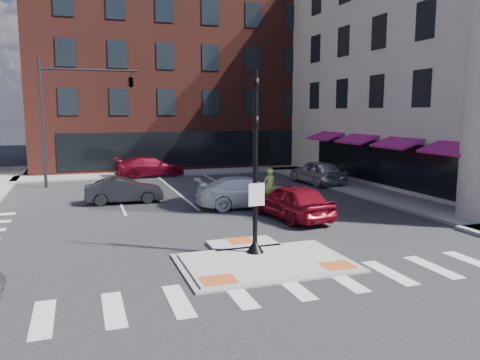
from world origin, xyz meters
name	(u,v)px	position (x,y,z in m)	size (l,w,h in m)	color
ground	(259,259)	(0.00, 0.00, 0.00)	(120.00, 120.00, 0.00)	#28282B
refuge_island	(262,260)	(0.00, -0.26, 0.05)	(5.40, 4.65, 0.13)	gray
sidewalk_e	(366,191)	(10.80, 10.00, 0.07)	(3.00, 24.00, 0.15)	gray
sidewalk_n	(193,172)	(3.00, 22.00, 0.07)	(26.00, 3.00, 0.15)	gray
building_n	(168,80)	(3.00, 31.99, 7.80)	(24.40, 18.40, 15.50)	#521F19
building_far_left	(88,110)	(-4.00, 52.00, 5.00)	(10.00, 12.00, 10.00)	slate
building_far_right	(182,103)	(9.00, 54.00, 6.00)	(12.00, 12.00, 12.00)	brown
signal_pole	(255,186)	(0.00, 0.40, 2.36)	(0.60, 0.60, 5.98)	black
mast_arm_signal	(108,89)	(-3.47, 18.00, 6.21)	(6.10, 2.24, 8.00)	black
red_sedan	(291,201)	(3.50, 5.00, 0.80)	(1.89, 4.69, 1.60)	maroon
white_pickup	(248,192)	(2.53, 8.11, 0.76)	(2.12, 5.22, 1.52)	white
bg_car_dark	(124,190)	(-3.27, 11.22, 0.66)	(1.40, 4.01, 1.32)	#232327
bg_car_silver	(317,172)	(9.50, 13.69, 0.81)	(1.90, 4.73, 1.61)	silver
bg_car_red	(150,167)	(-0.50, 20.95, 0.74)	(2.08, 5.11, 1.48)	maroon
cyclist	(269,198)	(3.00, 6.38, 0.72)	(0.97, 1.77, 2.14)	#3F3F44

